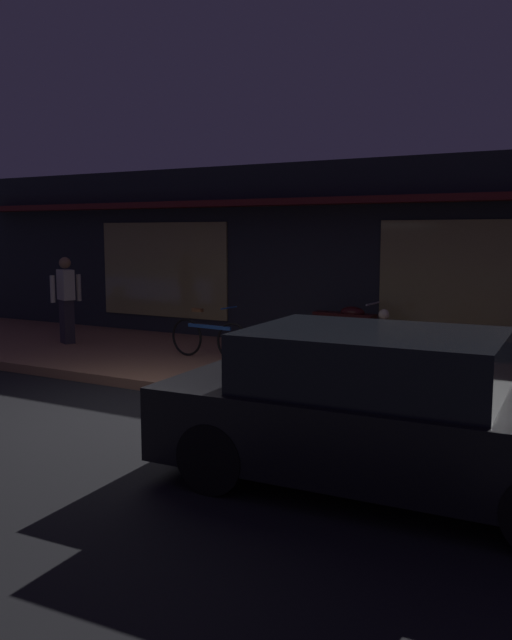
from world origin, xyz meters
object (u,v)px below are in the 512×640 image
at_px(motorcycle, 346,328).
at_px(person_photographer, 66,298).
at_px(parked_car_far, 384,411).
at_px(bicycle_parked, 209,338).

relative_size(motorcycle, person_photographer, 1.02).
bearing_deg(parked_car_far, motorcycle, 114.62).
height_order(motorcycle, person_photographer, person_photographer).
relative_size(bicycle_parked, parked_car_far, 0.40).
distance_m(motorcycle, person_photographer, 5.42).
xyz_separation_m(motorcycle, person_photographer, (-5.25, -1.29, 0.38)).
bearing_deg(bicycle_parked, person_photographer, 179.60).
relative_size(bicycle_parked, person_photographer, 0.99).
bearing_deg(person_photographer, motorcycle, 13.81).
xyz_separation_m(bicycle_parked, person_photographer, (-3.29, 0.02, 0.52)).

